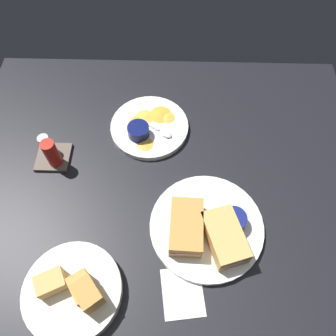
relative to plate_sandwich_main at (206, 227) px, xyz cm
name	(u,v)px	position (x,y,z in cm)	size (l,w,h in cm)	color
ground_plane	(161,215)	(3.76, 11.19, -2.30)	(110.00, 110.00, 3.00)	black
plate_sandwich_main	(206,227)	(0.00, 0.00, 0.00)	(27.61, 27.61, 1.60)	white
sandwich_half_near	(186,227)	(-1.44, 5.04, 3.20)	(13.50, 8.06, 4.80)	#C68C42
sandwich_half_far	(225,237)	(-3.65, -3.77, 3.20)	(14.77, 11.25, 4.80)	tan
ramekin_dark_sauce	(233,220)	(0.75, -6.17, 2.69)	(6.07, 6.07, 3.50)	navy
spoon_by_dark_ramekin	(211,222)	(0.88, -1.08, 1.16)	(2.28, 9.88, 0.80)	silver
plate_chips_companion	(150,127)	(30.15, 15.54, 0.00)	(22.43, 22.43, 1.60)	white
ramekin_light_gravy	(138,131)	(26.78, 18.35, 2.60)	(6.06, 6.06, 3.33)	#0C144C
spoon_by_gravy_ramekin	(163,132)	(27.48, 11.55, 1.16)	(6.72, 9.02, 0.80)	silver
plantain_chip_scatter	(151,121)	(31.44, 15.15, 1.10)	(18.41, 15.24, 0.60)	gold
bread_basket_rear	(74,291)	(-16.08, 29.37, 1.51)	(21.56, 21.56, 8.20)	silver
condiment_caddy	(51,153)	(18.79, 41.16, 2.61)	(9.00, 9.00, 9.50)	brown
paper_napkin_folded	(183,292)	(-15.33, 5.70, -0.60)	(11.00, 9.00, 0.40)	white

